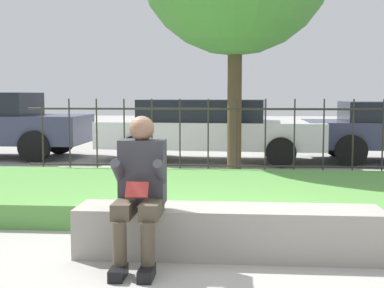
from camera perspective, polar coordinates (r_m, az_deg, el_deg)
ground_plane at (r=4.79m, az=1.92°, el=-11.75°), size 60.00×60.00×0.00m
stone_bench at (r=4.73m, az=3.80°, el=-9.58°), size 2.64×0.51×0.43m
person_seated_reader at (r=4.42m, az=-5.54°, el=-4.37°), size 0.42×0.73×1.23m
grass_berm at (r=6.83m, az=2.83°, el=-5.44°), size 8.33×2.87×0.26m
iron_fence at (r=8.50m, az=3.26°, el=0.54°), size 6.33×0.03×1.33m
car_parked_center at (r=11.26m, az=1.85°, el=1.69°), size 4.76×2.08×1.29m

